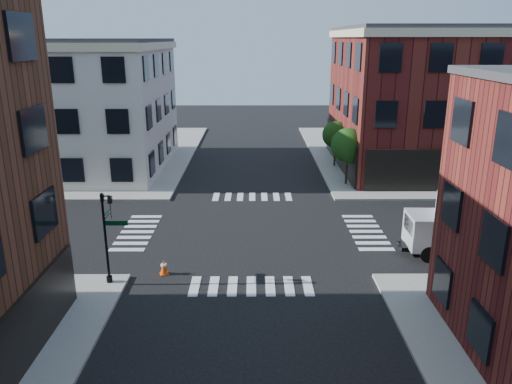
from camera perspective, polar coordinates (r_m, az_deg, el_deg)
The scene contains 10 objects.
ground at distance 30.56m, azimuth -0.47°, elevation -4.57°, with size 120.00×120.00×0.00m, color black.
sidewalk_ne at distance 54.78m, azimuth 22.22°, elevation 4.05°, with size 30.00×30.00×0.15m, color gray.
sidewalk_nw at distance 54.89m, azimuth -22.94°, elevation 3.99°, with size 30.00×30.00×0.15m, color gray.
building_ne at distance 49.13m, azimuth 24.61°, elevation 9.43°, with size 25.00×16.00×12.00m, color #431011.
building_nw at distance 48.69m, azimuth -23.68°, elevation 8.89°, with size 22.00×16.00×11.00m, color beige.
tree_near at distance 39.92m, azimuth 10.53°, elevation 5.09°, with size 2.69×2.69×4.49m.
tree_far at distance 45.77m, azimuth 9.16°, elevation 6.33°, with size 2.43×2.43×4.07m.
signal_pole at distance 24.29m, azimuth -16.65°, elevation -3.98°, with size 1.29×1.24×4.60m.
box_truck at distance 29.31m, azimuth 24.10°, elevation -3.49°, with size 7.43×2.44×3.33m.
traffic_cone at distance 25.59m, azimuth -10.48°, elevation -8.45°, with size 0.53×0.53×0.78m.
Camera 1 is at (0.13, -28.39, 11.33)m, focal length 35.00 mm.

